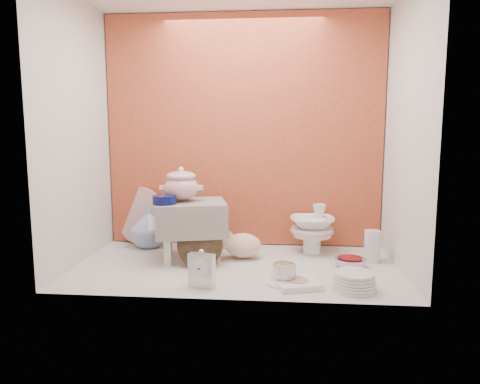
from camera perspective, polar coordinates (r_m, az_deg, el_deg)
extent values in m
plane|color=silver|center=(2.55, -0.49, -9.45)|extent=(1.80, 1.80, 0.00)
cube|color=#C74B31|center=(2.93, 0.44, 7.74)|extent=(1.80, 0.06, 1.50)
cube|color=silver|center=(2.67, -20.28, 7.21)|extent=(0.06, 1.00, 1.50)
cube|color=silver|center=(2.51, 20.59, 7.17)|extent=(0.06, 1.00, 1.50)
cylinder|color=#090E4A|center=(2.56, -9.64, -0.98)|extent=(0.16, 0.16, 0.05)
imported|color=white|center=(2.98, -11.63, -4.45)|extent=(0.32, 0.32, 0.26)
cube|color=silver|center=(2.20, -4.93, -9.74)|extent=(0.14, 0.07, 0.19)
ellipsoid|color=beige|center=(2.67, 0.42, -6.81)|extent=(0.30, 0.22, 0.16)
cylinder|color=white|center=(2.28, 5.68, -11.43)|extent=(0.22, 0.22, 0.01)
imported|color=white|center=(2.27, 5.70, -10.17)|extent=(0.12, 0.12, 0.09)
cube|color=white|center=(2.26, 7.28, -11.44)|extent=(0.26, 0.26, 0.03)
cylinder|color=white|center=(2.24, 14.40, -10.97)|extent=(0.23, 0.23, 0.09)
imported|color=silver|center=(2.58, 13.92, -8.81)|extent=(0.22, 0.22, 0.06)
cylinder|color=silver|center=(2.71, 16.54, -6.67)|extent=(0.12, 0.12, 0.18)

